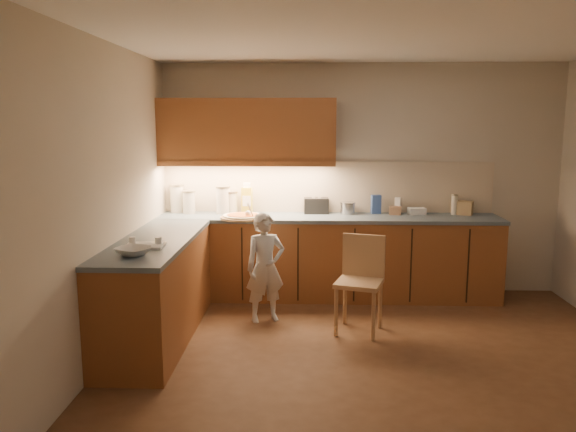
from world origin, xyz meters
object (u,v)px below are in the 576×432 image
at_px(oil_jug, 247,200).
at_px(wooden_chair, 361,276).
at_px(child, 265,267).
at_px(toaster, 316,206).
at_px(pizza_on_board, 243,217).

bearing_deg(oil_jug, wooden_chair, -44.59).
xyz_separation_m(child, oil_jug, (-0.28, 0.95, 0.54)).
bearing_deg(wooden_chair, toaster, 125.77).
height_order(child, oil_jug, oil_jug).
bearing_deg(toaster, wooden_chair, -73.84).
bearing_deg(toaster, child, -119.66).
bearing_deg(toaster, oil_jug, 179.94).
xyz_separation_m(pizza_on_board, toaster, (0.79, 0.38, 0.07)).
xyz_separation_m(pizza_on_board, child, (0.28, -0.60, -0.40)).
relative_size(pizza_on_board, toaster, 1.74).
bearing_deg(wooden_chair, child, -176.36).
xyz_separation_m(pizza_on_board, wooden_chair, (1.20, -0.82, -0.42)).
relative_size(wooden_chair, toaster, 3.20).
height_order(oil_jug, toaster, oil_jug).
bearing_deg(child, toaster, 40.90).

